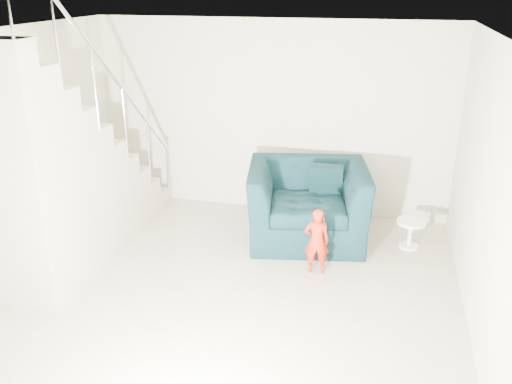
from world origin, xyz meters
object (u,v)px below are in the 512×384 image
at_px(toddler, 317,241).
at_px(side_table, 411,229).
at_px(staircase, 60,188).
at_px(armchair, 307,203).

relative_size(toddler, side_table, 2.18).
relative_size(toddler, staircase, 0.22).
xyz_separation_m(toddler, staircase, (-2.91, -0.45, 0.55)).
xyz_separation_m(armchair, toddler, (0.24, -0.88, -0.09)).
bearing_deg(staircase, armchair, 26.44).
height_order(armchair, toddler, armchair).
height_order(toddler, staircase, staircase).
distance_m(side_table, staircase, 4.26).
distance_m(armchair, staircase, 3.01).
height_order(armchair, staircase, staircase).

